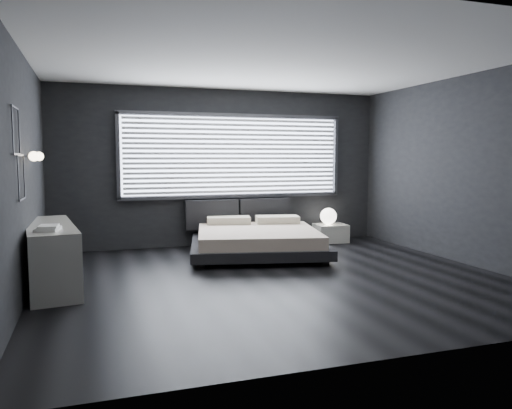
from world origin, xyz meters
name	(u,v)px	position (x,y,z in m)	size (l,w,h in m)	color
room	(277,172)	(0.00, 0.00, 1.40)	(6.04, 6.00, 2.80)	black
window	(234,156)	(0.20, 2.70, 1.61)	(4.14, 0.09, 1.52)	white
headboard	(239,213)	(0.26, 2.64, 0.57)	(1.96, 0.16, 0.52)	black
sconce_near	(34,156)	(-2.88, 0.05, 1.60)	(0.18, 0.11, 0.11)	silver
sconce_far	(39,156)	(-2.88, 0.65, 1.60)	(0.18, 0.11, 0.11)	silver
wall_art_upper	(16,131)	(-2.98, -0.55, 1.85)	(0.01, 0.48, 0.48)	#47474C
wall_art_lower	(21,177)	(-2.98, -0.30, 1.38)	(0.01, 0.48, 0.48)	#47474C
bed	(257,239)	(0.27, 1.59, 0.25)	(2.50, 2.43, 0.55)	black
nightstand	(331,233)	(1.98, 2.34, 0.17)	(0.57, 0.47, 0.33)	silver
orb_lamp	(328,216)	(1.93, 2.35, 0.49)	(0.31, 0.31, 0.31)	white
dresser	(51,255)	(-2.78, 0.50, 0.39)	(0.78, 1.98, 0.77)	silver
book_stack	(48,228)	(-2.75, -0.06, 0.80)	(0.29, 0.34, 0.06)	white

